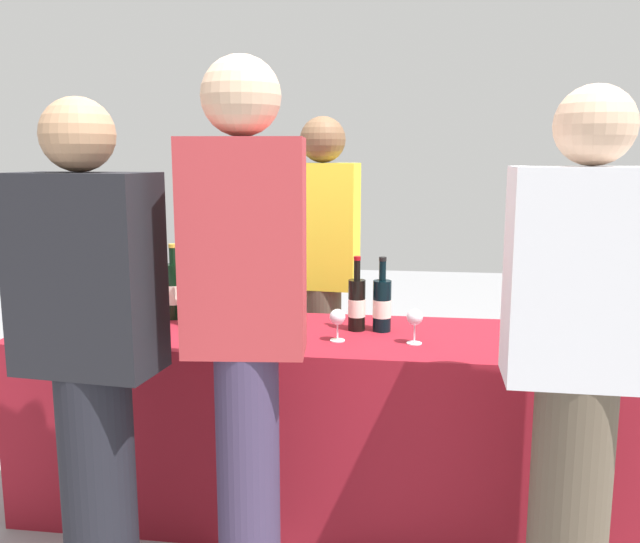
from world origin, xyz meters
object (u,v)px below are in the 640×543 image
(wine_bottle_3, at_px, (288,298))
(wine_glass_4, at_px, (552,325))
(wine_glass_0, at_px, (112,312))
(wine_bottle_5, at_px, (382,305))
(wine_bottle_1, at_px, (174,291))
(wine_glass_1, at_px, (218,309))
(wine_bottle_6, at_px, (559,302))
(wine_bottle_2, at_px, (186,299))
(wine_bottle_0, at_px, (138,296))
(guest_1, at_px, (245,318))
(menu_board, at_px, (168,347))
(wine_glass_3, at_px, (415,319))
(wine_glass_2, at_px, (337,318))
(wine_bottle_4, at_px, (357,304))
(server_pouring, at_px, (323,267))
(guest_0, at_px, (91,349))
(guest_2, at_px, (579,357))

(wine_bottle_3, xyz_separation_m, wine_glass_4, (1.02, -0.25, -0.02))
(wine_glass_0, bearing_deg, wine_bottle_5, 12.34)
(wine_bottle_1, relative_size, wine_bottle_3, 1.05)
(wine_glass_1, bearing_deg, wine_bottle_5, 12.56)
(wine_bottle_5, xyz_separation_m, wine_bottle_6, (0.71, 0.09, 0.01))
(wine_bottle_2, bearing_deg, wine_bottle_0, 177.13)
(wine_bottle_2, distance_m, wine_bottle_3, 0.43)
(guest_1, relative_size, menu_board, 2.48)
(wine_bottle_3, bearing_deg, wine_bottle_2, -171.45)
(wine_glass_3, bearing_deg, wine_bottle_0, 171.40)
(wine_glass_2, relative_size, menu_board, 0.18)
(wine_bottle_1, distance_m, wine_glass_1, 0.35)
(wine_bottle_2, distance_m, wine_bottle_6, 1.53)
(wine_bottle_6, bearing_deg, wine_bottle_0, -177.16)
(wine_bottle_1, distance_m, wine_bottle_5, 0.91)
(wine_bottle_1, xyz_separation_m, wine_glass_0, (-0.14, -0.32, -0.03))
(wine_bottle_0, distance_m, wine_bottle_2, 0.21)
(wine_glass_4, bearing_deg, guest_1, -152.56)
(wine_glass_3, bearing_deg, wine_bottle_6, 24.57)
(wine_glass_2, bearing_deg, wine_bottle_2, 165.77)
(menu_board, bearing_deg, wine_bottle_4, -45.07)
(wine_bottle_0, height_order, wine_glass_2, wine_bottle_0)
(wine_glass_0, relative_size, menu_board, 0.19)
(wine_glass_0, height_order, server_pouring, server_pouring)
(wine_bottle_1, bearing_deg, wine_glass_0, -113.24)
(wine_bottle_0, height_order, guest_1, guest_1)
(guest_0, relative_size, guest_2, 0.99)
(guest_1, bearing_deg, wine_bottle_1, 117.31)
(wine_glass_1, relative_size, menu_board, 0.20)
(wine_bottle_2, relative_size, wine_bottle_4, 1.01)
(wine_bottle_5, bearing_deg, guest_0, -137.67)
(wine_bottle_0, xyz_separation_m, wine_glass_1, (0.40, -0.15, -0.01))
(wine_bottle_2, bearing_deg, wine_bottle_1, 132.90)
(wine_glass_4, relative_size, menu_board, 0.19)
(wine_bottle_0, xyz_separation_m, wine_glass_3, (1.17, -0.18, -0.02))
(wine_bottle_5, xyz_separation_m, guest_1, (-0.38, -0.71, 0.10))
(guest_2, bearing_deg, wine_glass_4, 88.45)
(guest_0, distance_m, guest_2, 1.46)
(wine_bottle_1, bearing_deg, wine_bottle_4, -6.28)
(server_pouring, bearing_deg, guest_0, 74.65)
(wine_glass_0, distance_m, menu_board, 1.36)
(wine_bottle_5, distance_m, wine_glass_4, 0.65)
(wine_bottle_3, bearing_deg, wine_bottle_5, -8.24)
(wine_bottle_0, distance_m, wine_glass_2, 0.89)
(wine_bottle_3, relative_size, wine_glass_4, 2.37)
(wine_glass_3, relative_size, guest_2, 0.08)
(wine_glass_2, bearing_deg, wine_glass_3, 0.28)
(server_pouring, bearing_deg, wine_bottle_6, 160.43)
(wine_bottle_2, xyz_separation_m, wine_bottle_6, (1.53, 0.10, 0.01))
(wine_bottle_0, distance_m, guest_1, 0.97)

